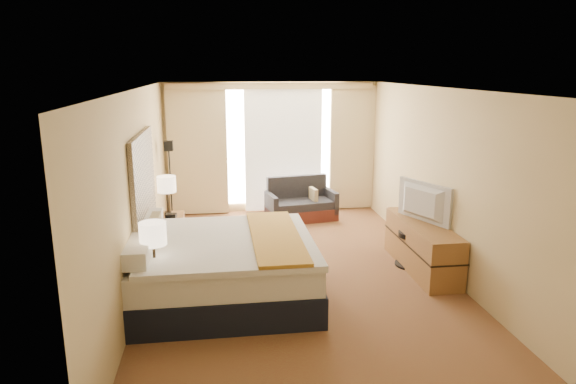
{
  "coord_description": "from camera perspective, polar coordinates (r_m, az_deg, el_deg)",
  "views": [
    {
      "loc": [
        -1.07,
        -6.7,
        2.86
      ],
      "look_at": [
        -0.08,
        0.4,
        1.13
      ],
      "focal_mm": 32.0,
      "sensor_mm": 36.0,
      "label": 1
    }
  ],
  "objects": [
    {
      "name": "floor",
      "position": [
        7.36,
        1.04,
        -9.26
      ],
      "size": [
        4.2,
        7.0,
        0.02
      ],
      "primitive_type": "cube",
      "color": "maroon",
      "rests_on": "ground"
    },
    {
      "name": "ceiling",
      "position": [
        6.79,
        1.14,
        11.4
      ],
      "size": [
        4.2,
        7.0,
        0.02
      ],
      "primitive_type": "cube",
      "color": "white",
      "rests_on": "wall_back"
    },
    {
      "name": "wall_back",
      "position": [
        10.37,
        -1.95,
        4.95
      ],
      "size": [
        4.2,
        0.02,
        2.6
      ],
      "primitive_type": "cube",
      "color": "tan",
      "rests_on": "ground"
    },
    {
      "name": "wall_front",
      "position": [
        3.72,
        9.73,
        -11.45
      ],
      "size": [
        4.2,
        0.02,
        2.6
      ],
      "primitive_type": "cube",
      "color": "tan",
      "rests_on": "ground"
    },
    {
      "name": "wall_left",
      "position": [
        6.96,
        -16.26,
        0.08
      ],
      "size": [
        0.02,
        7.0,
        2.6
      ],
      "primitive_type": "cube",
      "color": "tan",
      "rests_on": "ground"
    },
    {
      "name": "wall_right",
      "position": [
        7.57,
        16.99,
        1.11
      ],
      "size": [
        0.02,
        7.0,
        2.6
      ],
      "primitive_type": "cube",
      "color": "tan",
      "rests_on": "ground"
    },
    {
      "name": "headboard",
      "position": [
        7.15,
        -15.71,
        0.31
      ],
      "size": [
        0.06,
        1.85,
        1.5
      ],
      "primitive_type": "cube",
      "color": "black",
      "rests_on": "wall_left"
    },
    {
      "name": "nightstand_left",
      "position": [
        6.27,
        -14.85,
        -11.26
      ],
      "size": [
        0.45,
        0.52,
        0.55
      ],
      "primitive_type": "cube",
      "color": "#8F5D34",
      "rests_on": "floor"
    },
    {
      "name": "nightstand_right",
      "position": [
        8.59,
        -12.96,
        -4.27
      ],
      "size": [
        0.45,
        0.52,
        0.55
      ],
      "primitive_type": "cube",
      "color": "#8F5D34",
      "rests_on": "floor"
    },
    {
      "name": "media_dresser",
      "position": [
        7.72,
        14.67,
        -5.84
      ],
      "size": [
        0.5,
        1.8,
        0.7
      ],
      "primitive_type": "cube",
      "color": "#8F5D34",
      "rests_on": "floor"
    },
    {
      "name": "window",
      "position": [
        10.37,
        -0.55,
        5.07
      ],
      "size": [
        2.3,
        0.02,
        2.3
      ],
      "primitive_type": "cube",
      "color": "white",
      "rests_on": "wall_back"
    },
    {
      "name": "curtains",
      "position": [
        10.25,
        -1.9,
        5.45
      ],
      "size": [
        4.12,
        0.19,
        2.56
      ],
      "color": "beige",
      "rests_on": "floor"
    },
    {
      "name": "bed",
      "position": [
        6.61,
        -7.4,
        -8.31
      ],
      "size": [
        2.29,
        2.1,
        1.11
      ],
      "color": "black",
      "rests_on": "floor"
    },
    {
      "name": "loveseat",
      "position": [
        9.96,
        1.42,
        -1.49
      ],
      "size": [
        1.4,
        0.9,
        0.81
      ],
      "rotation": [
        0.0,
        0.0,
        0.17
      ],
      "color": "#4E1E16",
      "rests_on": "floor"
    },
    {
      "name": "floor_lamp",
      "position": [
        9.2,
        -13.0,
        2.59
      ],
      "size": [
        0.21,
        0.21,
        1.64
      ],
      "color": "black",
      "rests_on": "floor"
    },
    {
      "name": "desk_chair",
      "position": [
        7.83,
        14.04,
        -4.73
      ],
      "size": [
        0.51,
        0.5,
        1.02
      ],
      "rotation": [
        0.0,
        0.0,
        0.36
      ],
      "color": "black",
      "rests_on": "floor"
    },
    {
      "name": "lamp_left",
      "position": [
        5.96,
        -14.78,
        -4.62
      ],
      "size": [
        0.3,
        0.3,
        0.64
      ],
      "color": "black",
      "rests_on": "nightstand_left"
    },
    {
      "name": "lamp_right",
      "position": [
        8.43,
        -13.34,
        0.76
      ],
      "size": [
        0.3,
        0.3,
        0.63
      ],
      "color": "black",
      "rests_on": "nightstand_right"
    },
    {
      "name": "tissue_box",
      "position": [
        6.2,
        -14.82,
        -8.27
      ],
      "size": [
        0.11,
        0.11,
        0.1
      ],
      "primitive_type": "cube",
      "rotation": [
        0.0,
        0.0,
        0.02
      ],
      "color": "#7D99C2",
      "rests_on": "nightstand_left"
    },
    {
      "name": "telephone",
      "position": [
        8.36,
        -12.86,
        -2.57
      ],
      "size": [
        0.18,
        0.15,
        0.06
      ],
      "primitive_type": "cube",
      "rotation": [
        0.0,
        0.0,
        -0.15
      ],
      "color": "black",
      "rests_on": "nightstand_right"
    },
    {
      "name": "television",
      "position": [
        7.59,
        14.37,
        -1.13
      ],
      "size": [
        0.51,
        0.96,
        0.57
      ],
      "primitive_type": "imported",
      "rotation": [
        0.0,
        0.0,
        1.98
      ],
      "color": "black",
      "rests_on": "media_dresser"
    }
  ]
}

